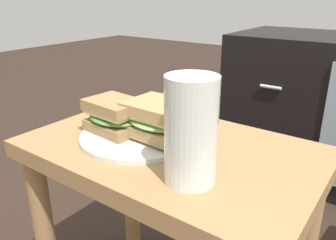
{
  "coord_description": "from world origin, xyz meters",
  "views": [
    {
      "loc": [
        0.35,
        -0.48,
        0.74
      ],
      "look_at": [
        -0.01,
        0.0,
        0.51
      ],
      "focal_mm": 36.21,
      "sensor_mm": 36.0,
      "label": 1
    }
  ],
  "objects_px": {
    "sandwich_front": "(115,116)",
    "beer_glass": "(191,132)",
    "plate": "(138,136)",
    "sandwich_back": "(161,119)"
  },
  "relations": [
    {
      "from": "sandwich_front",
      "to": "beer_glass",
      "type": "xyz_separation_m",
      "value": [
        0.22,
        -0.06,
        0.04
      ]
    },
    {
      "from": "sandwich_front",
      "to": "beer_glass",
      "type": "bearing_deg",
      "value": -15.37
    },
    {
      "from": "sandwich_back",
      "to": "beer_glass",
      "type": "height_order",
      "value": "beer_glass"
    },
    {
      "from": "sandwich_front",
      "to": "beer_glass",
      "type": "relative_size",
      "value": 0.77
    },
    {
      "from": "plate",
      "to": "sandwich_front",
      "type": "relative_size",
      "value": 1.79
    },
    {
      "from": "plate",
      "to": "sandwich_back",
      "type": "distance_m",
      "value": 0.07
    },
    {
      "from": "sandwich_front",
      "to": "sandwich_back",
      "type": "height_order",
      "value": "sandwich_back"
    },
    {
      "from": "sandwich_front",
      "to": "beer_glass",
      "type": "height_order",
      "value": "beer_glass"
    },
    {
      "from": "beer_glass",
      "to": "plate",
      "type": "bearing_deg",
      "value": 156.56
    },
    {
      "from": "plate",
      "to": "beer_glass",
      "type": "height_order",
      "value": "beer_glass"
    }
  ]
}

